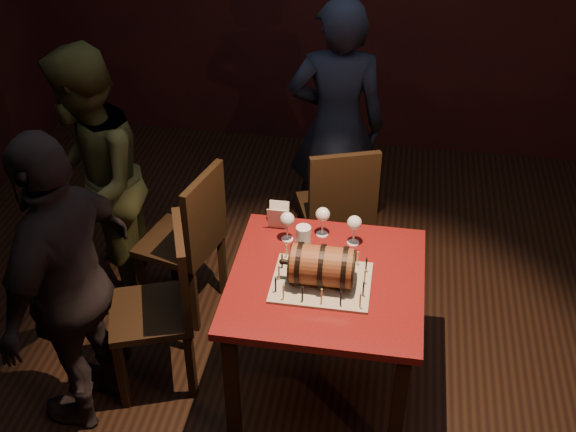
# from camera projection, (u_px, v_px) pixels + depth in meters

# --- Properties ---
(room_shell) EXTENTS (5.04, 5.04, 2.80)m
(room_shell) POSITION_uv_depth(u_px,v_px,m) (308.00, 139.00, 3.09)
(room_shell) COLOR black
(room_shell) RESTS_ON ground
(pub_table) EXTENTS (0.90, 0.90, 0.75)m
(pub_table) POSITION_uv_depth(u_px,v_px,m) (326.00, 295.00, 3.41)
(pub_table) COLOR #540E0F
(pub_table) RESTS_ON ground
(cake_board) EXTENTS (0.45, 0.35, 0.01)m
(cake_board) POSITION_uv_depth(u_px,v_px,m) (321.00, 282.00, 3.31)
(cake_board) COLOR #A39883
(cake_board) RESTS_ON pub_table
(barrel_cake) EXTENTS (0.34, 0.20, 0.20)m
(barrel_cake) POSITION_uv_depth(u_px,v_px,m) (322.00, 266.00, 3.25)
(barrel_cake) COLOR brown
(barrel_cake) RESTS_ON cake_board
(birthday_candles) EXTENTS (0.40, 0.30, 0.09)m
(birthday_candles) POSITION_uv_depth(u_px,v_px,m) (322.00, 275.00, 3.28)
(birthday_candles) COLOR #F4E891
(birthday_candles) RESTS_ON cake_board
(wine_glass_left) EXTENTS (0.07, 0.07, 0.16)m
(wine_glass_left) POSITION_uv_depth(u_px,v_px,m) (287.00, 220.00, 3.52)
(wine_glass_left) COLOR silver
(wine_glass_left) RESTS_ON pub_table
(wine_glass_mid) EXTENTS (0.07, 0.07, 0.16)m
(wine_glass_mid) POSITION_uv_depth(u_px,v_px,m) (323.00, 216.00, 3.55)
(wine_glass_mid) COLOR silver
(wine_glass_mid) RESTS_ON pub_table
(wine_glass_right) EXTENTS (0.07, 0.07, 0.16)m
(wine_glass_right) POSITION_uv_depth(u_px,v_px,m) (354.00, 224.00, 3.49)
(wine_glass_right) COLOR silver
(wine_glass_right) RESTS_ON pub_table
(pint_of_ale) EXTENTS (0.07, 0.07, 0.15)m
(pint_of_ale) POSITION_uv_depth(u_px,v_px,m) (303.00, 241.00, 3.46)
(pint_of_ale) COLOR silver
(pint_of_ale) RESTS_ON pub_table
(menu_card) EXTENTS (0.10, 0.05, 0.13)m
(menu_card) POSITION_uv_depth(u_px,v_px,m) (278.00, 216.00, 3.64)
(menu_card) COLOR white
(menu_card) RESTS_ON pub_table
(chair_back) EXTENTS (0.51, 0.51, 0.93)m
(chair_back) POSITION_uv_depth(u_px,v_px,m) (338.00, 207.00, 4.22)
(chair_back) COLOR black
(chair_back) RESTS_ON ground
(chair_left_rear) EXTENTS (0.49, 0.49, 0.93)m
(chair_left_rear) POSITION_uv_depth(u_px,v_px,m) (191.00, 236.00, 3.99)
(chair_left_rear) COLOR black
(chair_left_rear) RESTS_ON ground
(chair_left_front) EXTENTS (0.51, 0.51, 0.93)m
(chair_left_front) POSITION_uv_depth(u_px,v_px,m) (165.00, 300.00, 3.56)
(chair_left_front) COLOR black
(chair_left_front) RESTS_ON ground
(person_back) EXTENTS (0.63, 0.45, 1.64)m
(person_back) POSITION_uv_depth(u_px,v_px,m) (337.00, 127.00, 4.41)
(person_back) COLOR black
(person_back) RESTS_ON ground
(person_left_rear) EXTENTS (0.75, 0.87, 1.56)m
(person_left_rear) POSITION_uv_depth(u_px,v_px,m) (92.00, 184.00, 3.95)
(person_left_rear) COLOR #404321
(person_left_rear) RESTS_ON ground
(person_left_front) EXTENTS (0.54, 0.97, 1.57)m
(person_left_front) POSITION_uv_depth(u_px,v_px,m) (69.00, 285.00, 3.25)
(person_left_front) COLOR black
(person_left_front) RESTS_ON ground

